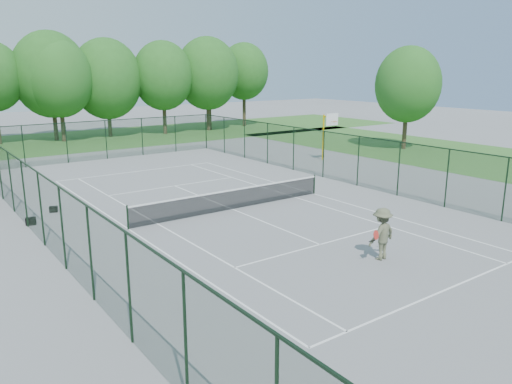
% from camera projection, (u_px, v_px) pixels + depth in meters
% --- Properties ---
extents(ground, '(140.00, 140.00, 0.00)m').
position_uv_depth(ground, '(233.00, 209.00, 25.09)').
color(ground, gray).
rests_on(ground, ground).
extents(grass_far, '(80.00, 16.00, 0.01)m').
position_uv_depth(grass_far, '(64.00, 141.00, 48.70)').
color(grass_far, '#40792F').
rests_on(grass_far, ground).
extents(grass_side, '(14.00, 40.00, 0.01)m').
position_uv_depth(grass_side, '(445.00, 153.00, 41.88)').
color(grass_side, '#40792F').
rests_on(grass_side, ground).
extents(court_lines, '(11.05, 23.85, 0.01)m').
position_uv_depth(court_lines, '(233.00, 209.00, 25.09)').
color(court_lines, white).
rests_on(court_lines, ground).
extents(tennis_net, '(11.08, 0.08, 1.10)m').
position_uv_depth(tennis_net, '(233.00, 198.00, 24.95)').
color(tennis_net, black).
rests_on(tennis_net, ground).
extents(fence_enclosure, '(18.05, 36.05, 3.02)m').
position_uv_depth(fence_enclosure, '(232.00, 179.00, 24.71)').
color(fence_enclosure, '#14311B').
rests_on(fence_enclosure, ground).
extents(tree_line_far, '(39.40, 6.40, 9.70)m').
position_uv_depth(tree_line_far, '(59.00, 79.00, 47.26)').
color(tree_line_far, '#443725').
rests_on(tree_line_far, ground).
extents(basketball_goal, '(1.20, 1.43, 3.65)m').
position_uv_depth(basketball_goal, '(328.00, 127.00, 37.81)').
color(basketball_goal, '#E3B306').
rests_on(basketball_goal, ground).
extents(tree_side, '(5.58, 5.58, 8.83)m').
position_uv_depth(tree_side, '(408.00, 85.00, 42.76)').
color(tree_side, '#443725').
rests_on(tree_side, ground).
extents(sports_bag_a, '(0.49, 0.39, 0.34)m').
position_uv_depth(sports_bag_a, '(31.00, 221.00, 22.55)').
color(sports_bag_a, black).
rests_on(sports_bag_a, ground).
extents(sports_bag_b, '(0.44, 0.36, 0.30)m').
position_uv_depth(sports_bag_b, '(54.00, 209.00, 24.56)').
color(sports_bag_b, black).
rests_on(sports_bag_b, ground).
extents(tennis_player, '(1.65, 0.84, 1.96)m').
position_uv_depth(tennis_player, '(382.00, 234.00, 18.31)').
color(tennis_player, '#5C5F45').
rests_on(tennis_player, ground).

